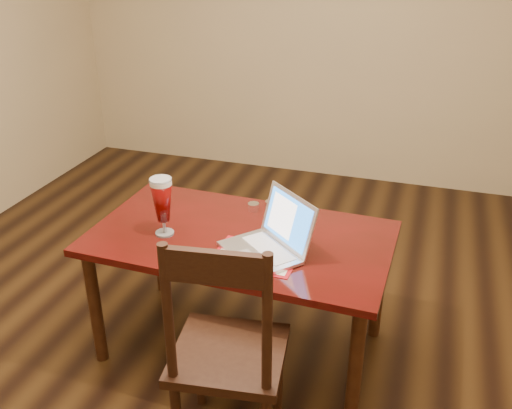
% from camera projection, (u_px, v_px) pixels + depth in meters
% --- Properties ---
extents(ground, '(5.00, 5.00, 0.00)m').
position_uv_depth(ground, '(227.00, 345.00, 3.08)').
color(ground, black).
rests_on(ground, ground).
extents(room_shell, '(4.51, 5.01, 2.71)m').
position_uv_depth(room_shell, '(217.00, 2.00, 2.31)').
color(room_shell, '#C8B285').
rests_on(room_shell, ground).
extents(dining_table, '(1.48, 0.86, 0.98)m').
position_uv_depth(dining_table, '(239.00, 247.00, 2.81)').
color(dining_table, '#460909').
rests_on(dining_table, ground).
extents(dining_chair, '(0.51, 0.49, 1.07)m').
position_uv_depth(dining_chair, '(227.00, 354.00, 2.28)').
color(dining_chair, black).
rests_on(dining_chair, ground).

